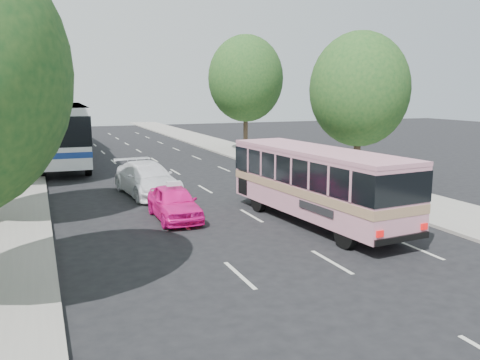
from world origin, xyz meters
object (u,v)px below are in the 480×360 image
pink_taxi (174,203)px  tour_coach_rear (64,122)px  tour_coach_front (62,129)px  white_pickup (147,179)px  pink_bus (316,177)px

pink_taxi → tour_coach_rear: 29.29m
tour_coach_front → tour_coach_rear: size_ratio=1.13×
white_pickup → tour_coach_rear: bearing=89.7°
pink_bus → tour_coach_front: size_ratio=0.67×
pink_taxi → tour_coach_rear: bearing=95.3°
white_pickup → tour_coach_rear: tour_coach_rear is taller
pink_bus → white_pickup: (-4.79, 7.70, -0.99)m
pink_taxi → tour_coach_front: 17.22m
tour_coach_front → pink_taxi: bearing=-77.3°
pink_bus → tour_coach_rear: tour_coach_rear is taller
tour_coach_rear → pink_bus: bearing=-78.5°
pink_bus → pink_taxi: pink_bus is taller
pink_taxi → tour_coach_front: bearing=101.2°
pink_taxi → tour_coach_rear: (-2.50, 29.15, 1.49)m
tour_coach_rear → white_pickup: bearing=-85.4°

